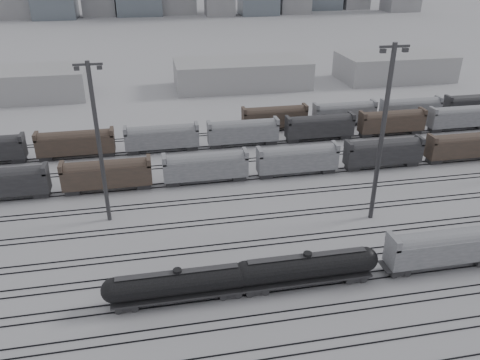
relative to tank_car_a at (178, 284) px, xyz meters
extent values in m
plane|color=silver|center=(16.18, -1.00, -2.52)|extent=(900.00, 900.00, 0.00)
cube|color=black|center=(16.18, -10.72, -2.44)|extent=(220.00, 0.07, 0.16)
cube|color=black|center=(16.18, -9.28, -2.44)|extent=(220.00, 0.07, 0.16)
cube|color=black|center=(16.18, -5.72, -2.44)|extent=(220.00, 0.07, 0.16)
cube|color=black|center=(16.18, -4.28, -2.44)|extent=(220.00, 0.07, 0.16)
cube|color=black|center=(16.18, -0.72, -2.44)|extent=(220.00, 0.07, 0.16)
cube|color=black|center=(16.18, 0.72, -2.44)|extent=(220.00, 0.07, 0.16)
cube|color=black|center=(16.18, 4.28, -2.44)|extent=(220.00, 0.07, 0.16)
cube|color=black|center=(16.18, 5.72, -2.44)|extent=(220.00, 0.07, 0.16)
cube|color=black|center=(16.18, 9.28, -2.44)|extent=(220.00, 0.07, 0.16)
cube|color=black|center=(16.18, 10.72, -2.44)|extent=(220.00, 0.07, 0.16)
cube|color=black|center=(16.18, 16.28, -2.44)|extent=(220.00, 0.07, 0.16)
cube|color=black|center=(16.18, 17.72, -2.44)|extent=(220.00, 0.07, 0.16)
cube|color=black|center=(16.18, 23.28, -2.44)|extent=(220.00, 0.07, 0.16)
cube|color=black|center=(16.18, 24.72, -2.44)|extent=(220.00, 0.07, 0.16)
cube|color=black|center=(16.18, 30.28, -2.44)|extent=(220.00, 0.07, 0.16)
cube|color=black|center=(16.18, 31.72, -2.44)|extent=(220.00, 0.07, 0.16)
cube|color=black|center=(16.18, 38.28, -2.44)|extent=(220.00, 0.07, 0.16)
cube|color=black|center=(16.18, 39.72, -2.44)|extent=(220.00, 0.07, 0.16)
cube|color=black|center=(16.18, 46.28, -2.44)|extent=(220.00, 0.07, 0.16)
cube|color=black|center=(16.18, 47.72, -2.44)|extent=(220.00, 0.07, 0.16)
cube|color=black|center=(16.18, 54.28, -2.44)|extent=(220.00, 0.07, 0.16)
cube|color=black|center=(16.18, 55.72, -2.44)|extent=(220.00, 0.07, 0.16)
cube|color=black|center=(-6.08, 0.00, -1.96)|extent=(2.63, 2.13, 0.71)
cube|color=black|center=(6.08, 0.00, -1.96)|extent=(2.63, 2.13, 0.71)
cube|color=black|center=(0.00, 0.00, -1.46)|extent=(15.70, 2.73, 0.25)
cylinder|color=black|center=(0.00, 0.00, 0.16)|extent=(14.69, 2.94, 2.94)
sphere|color=black|center=(-7.34, 0.00, 0.16)|extent=(2.94, 2.94, 2.94)
sphere|color=black|center=(7.34, 0.00, 0.16)|extent=(2.94, 2.94, 2.94)
cylinder|color=black|center=(0.00, 0.00, 1.79)|extent=(1.01, 1.01, 0.51)
cube|color=black|center=(0.00, 0.00, 1.68)|extent=(14.18, 0.91, 0.06)
cube|color=black|center=(9.34, 0.00, -1.94)|extent=(2.76, 2.23, 0.74)
cube|color=black|center=(22.06, 0.00, -1.94)|extent=(2.76, 2.23, 0.74)
cube|color=black|center=(15.70, 0.00, -1.41)|extent=(16.43, 2.86, 0.26)
cylinder|color=black|center=(15.70, 0.00, 0.29)|extent=(15.37, 3.07, 3.07)
sphere|color=black|center=(8.02, 0.00, 0.29)|extent=(3.07, 3.07, 3.07)
sphere|color=black|center=(23.39, 0.00, 0.29)|extent=(3.07, 3.07, 3.07)
cylinder|color=black|center=(15.70, 0.00, 1.98)|extent=(1.06, 1.06, 0.53)
cube|color=black|center=(15.70, 0.00, 1.88)|extent=(14.84, 0.95, 0.06)
cube|color=black|center=(28.09, 0.00, -1.96)|extent=(2.63, 2.13, 0.71)
cube|color=gray|center=(34.17, 0.00, 0.42)|extent=(15.20, 3.04, 3.24)
cylinder|color=gray|center=(34.17, 0.00, 1.64)|extent=(13.78, 2.94, 2.94)
cube|color=gray|center=(26.88, 0.00, 2.45)|extent=(0.71, 3.04, 1.42)
cone|color=black|center=(34.17, 0.00, -1.56)|extent=(2.43, 2.43, 0.91)
cylinder|color=#39393B|center=(-9.19, 20.82, 9.70)|extent=(0.63, 0.63, 24.44)
cube|color=#39393B|center=(-9.19, 20.82, 21.44)|extent=(3.91, 0.29, 0.29)
cube|color=#39393B|center=(-10.66, 20.82, 20.95)|extent=(0.68, 0.49, 0.49)
cube|color=#39393B|center=(-7.72, 20.82, 20.95)|extent=(0.68, 0.49, 0.49)
cylinder|color=#39393B|center=(30.86, 13.77, 10.82)|extent=(0.68, 0.68, 26.69)
cube|color=#39393B|center=(30.86, 13.77, 23.63)|extent=(4.27, 0.32, 0.32)
cube|color=#39393B|center=(29.26, 13.77, 23.10)|extent=(0.75, 0.53, 0.53)
cube|color=#39393B|center=(32.46, 13.77, 23.10)|extent=(0.75, 0.53, 0.53)
cube|color=black|center=(-26.82, 31.00, 0.28)|extent=(15.00, 3.00, 5.60)
cube|color=#4C3A30|center=(-9.82, 31.00, 0.28)|extent=(15.00, 3.00, 5.60)
cube|color=gray|center=(7.18, 31.00, 0.28)|extent=(15.00, 3.00, 5.60)
cube|color=gray|center=(24.18, 31.00, 0.28)|extent=(15.00, 3.00, 5.60)
cube|color=black|center=(41.18, 31.00, 0.28)|extent=(15.00, 3.00, 5.60)
cube|color=#4C3A30|center=(58.18, 31.00, 0.28)|extent=(15.00, 3.00, 5.60)
cube|color=#4C3A30|center=(-16.82, 47.00, 0.28)|extent=(15.00, 3.00, 5.60)
cube|color=gray|center=(0.18, 47.00, 0.28)|extent=(15.00, 3.00, 5.60)
cube|color=gray|center=(17.18, 47.00, 0.28)|extent=(15.00, 3.00, 5.60)
cube|color=black|center=(34.18, 47.00, 0.28)|extent=(15.00, 3.00, 5.60)
cube|color=#4C3A30|center=(51.18, 47.00, 0.28)|extent=(15.00, 3.00, 5.60)
cube|color=gray|center=(68.18, 47.00, 0.28)|extent=(15.00, 3.00, 5.60)
cube|color=#4C3A30|center=(26.18, 55.00, 0.28)|extent=(15.00, 3.00, 5.60)
cube|color=gray|center=(43.18, 55.00, 0.28)|extent=(15.00, 3.00, 5.60)
cube|color=gray|center=(60.18, 55.00, 0.28)|extent=(15.00, 3.00, 5.60)
cube|color=black|center=(77.18, 55.00, 0.28)|extent=(15.00, 3.00, 5.60)
cube|color=#98989A|center=(26.18, 94.00, 1.48)|extent=(40.00, 18.00, 8.00)
cube|color=#98989A|center=(76.18, 94.00, 1.48)|extent=(35.00, 18.00, 8.00)
camera|label=1|loc=(-1.23, -44.25, 35.02)|focal=35.00mm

